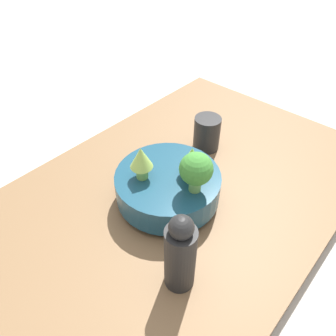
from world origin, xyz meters
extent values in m
plane|color=#ADA89E|center=(0.00, 0.00, 0.00)|extent=(6.00, 6.00, 0.00)
cube|color=brown|center=(0.00, 0.00, 0.02)|extent=(1.07, 0.61, 0.04)
cylinder|color=navy|center=(0.03, 0.00, 0.05)|extent=(0.10, 0.10, 0.01)
cylinder|color=navy|center=(0.03, 0.00, 0.08)|extent=(0.22, 0.22, 0.06)
cylinder|color=#6BA34C|center=(-0.01, 0.03, 0.12)|extent=(0.02, 0.02, 0.03)
cone|color=#93B751|center=(-0.01, 0.03, 0.16)|extent=(0.05, 0.05, 0.05)
cylinder|color=#609347|center=(0.03, -0.07, 0.13)|extent=(0.02, 0.02, 0.03)
sphere|color=#387A2D|center=(0.03, -0.07, 0.16)|extent=(0.06, 0.06, 0.06)
cylinder|color=#609347|center=(0.06, -0.04, 0.12)|extent=(0.02, 0.02, 0.02)
cone|color=#84AD47|center=(0.06, -0.04, 0.16)|extent=(0.05, 0.05, 0.05)
cylinder|color=black|center=(0.23, 0.05, 0.08)|extent=(0.07, 0.07, 0.09)
cylinder|color=black|center=(-0.10, -0.14, 0.11)|extent=(0.05, 0.05, 0.13)
sphere|color=black|center=(-0.10, -0.14, 0.18)|extent=(0.04, 0.04, 0.04)
camera|label=1|loc=(-0.33, -0.32, 0.56)|focal=35.00mm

